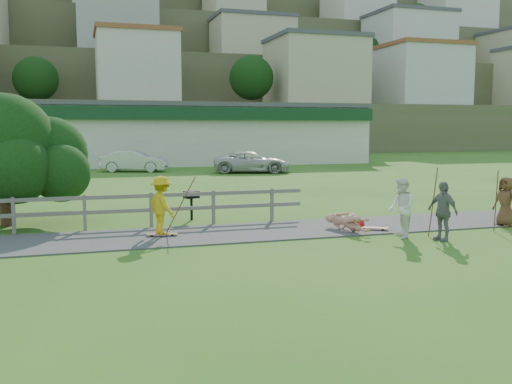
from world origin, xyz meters
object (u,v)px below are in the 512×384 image
skater_fallen (347,222)px  car_silver (134,161)px  car_white (252,162)px  spectator_b (442,211)px  bbq (192,206)px  spectator_a (401,208)px  tree (6,173)px  skater_rider (162,209)px  spectator_c (505,202)px

skater_fallen → car_silver: size_ratio=0.37×
car_white → skater_fallen: bearing=-174.0°
skater_fallen → spectator_b: bearing=-60.4°
skater_fallen → bbq: bbq is taller
spectator_a → tree: bearing=-102.3°
car_white → bbq: car_white is taller
spectator_a → car_silver: (-4.99, 26.90, -0.11)m
skater_rider → spectator_c: bearing=-120.0°
tree → spectator_c: bearing=-17.9°
car_silver → spectator_c: bearing=-142.4°
car_silver → skater_fallen: bearing=-152.9°
skater_rider → spectator_a: (6.46, -2.07, 0.03)m
spectator_c → bbq: size_ratio=1.60×
car_white → spectator_c: bearing=-160.7°
spectator_b → skater_rider: bearing=-125.6°
spectator_a → bbq: (-5.08, 4.84, -0.37)m
car_white → bbq: (-7.79, -18.76, -0.24)m
skater_rider → car_white: 23.40m
skater_fallen → spectator_a: (1.04, -1.29, 0.55)m
skater_rider → spectator_a: bearing=-130.5°
spectator_b → bbq: spectator_b is taller
car_silver → spectator_b: bearing=-149.6°
spectator_a → spectator_b: size_ratio=1.05×
car_silver → tree: (-5.92, -21.31, 0.93)m
car_white → tree: size_ratio=1.03×
skater_rider → car_silver: bearing=-26.1°
spectator_a → bbq: 7.03m
spectator_c → skater_rider: bearing=-110.0°
skater_rider → spectator_c: (10.63, -1.36, -0.04)m
spectator_a → car_silver: size_ratio=0.38×
tree → bbq: tree is taller
skater_fallen → spectator_b: 2.79m
skater_fallen → car_silver: bearing=83.4°
bbq → skater_rider: bearing=-137.7°
spectator_c → tree: (-15.08, 4.87, 0.90)m
tree → car_silver: bearing=74.5°
skater_fallen → spectator_c: (5.22, -0.58, 0.48)m
skater_rider → spectator_a: 6.78m
skater_rider → skater_fallen: size_ratio=0.97×
car_white → spectator_a: bearing=-171.0°
skater_fallen → car_silver: 25.91m
car_silver → bbq: bearing=-161.9°
spectator_a → spectator_c: size_ratio=1.09×
bbq → tree: bearing=151.4°
skater_fallen → car_white: bearing=65.1°
spectator_a → bbq: spectator_a is taller
car_silver → bbq: car_silver is taller
skater_rider → spectator_c: 10.72m
skater_rider → skater_fallen: (5.42, -0.78, -0.52)m
spectator_b → tree: (-11.80, 6.24, 0.86)m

